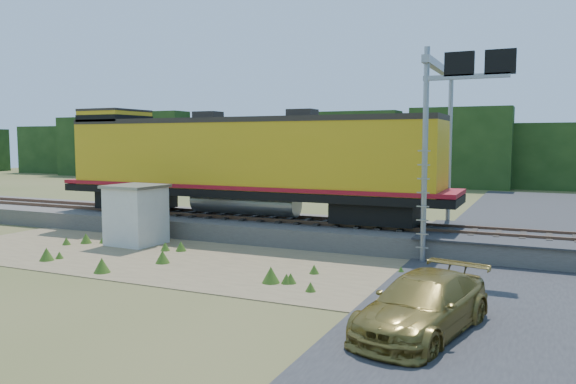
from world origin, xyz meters
The scene contains 11 objects.
ground centered at (0.00, 0.00, 0.00)m, with size 140.00×140.00×0.00m, color #475123.
ballast centered at (0.00, 6.00, 0.40)m, with size 70.00×5.00×0.80m, color slate.
rails centered at (0.00, 6.00, 0.88)m, with size 70.00×1.54×0.16m.
dirt_shoulder centered at (-2.00, 0.50, 0.01)m, with size 26.00×8.00×0.03m, color #8C7754.
road centered at (7.00, 0.74, 0.09)m, with size 7.00×66.00×0.86m.
tree_line_north centered at (0.00, 38.00, 3.07)m, with size 130.00×3.00×6.50m.
weed_clumps centered at (-3.50, 0.10, 0.00)m, with size 15.00×6.20×0.56m, color #3B611B, non-canonical shape.
locomotive centered at (-5.17, 6.00, 3.45)m, with size 19.55×2.98×5.04m.
shed centered at (-7.81, 1.83, 1.29)m, with size 2.25×2.25×2.55m.
signal_gantry centered at (4.37, 5.32, 5.71)m, with size 3.04×6.20×7.67m.
car centered at (5.44, -4.26, 0.67)m, with size 1.89×4.64×1.35m, color olive.
Camera 1 is at (7.84, -16.89, 4.42)m, focal length 35.00 mm.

